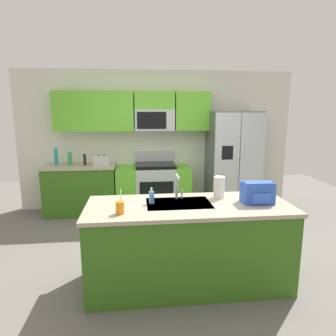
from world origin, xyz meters
TOP-DOWN VIEW (x-y plane):
  - ground_plane at (0.00, 0.00)m, footprint 9.00×9.00m
  - kitchen_wall_unit at (-0.14, 2.08)m, footprint 5.20×0.43m
  - back_counter at (-1.43, 1.80)m, footprint 1.27×0.63m
  - range_oven at (-0.11, 1.80)m, footprint 1.36×0.61m
  - refrigerator at (1.38, 1.73)m, footprint 0.90×0.76m
  - island_counter at (0.12, -0.63)m, footprint 2.15×0.85m
  - toaster at (-1.03, 1.75)m, footprint 0.28×0.16m
  - pepper_mill at (-1.34, 1.80)m, footprint 0.05×0.05m
  - bottle_teal at (-1.84, 1.83)m, footprint 0.06×0.06m
  - bottle_green at (-1.59, 1.80)m, footprint 0.08×0.08m
  - sink_faucet at (0.03, -0.44)m, footprint 0.08×0.21m
  - drink_cup_orange at (-0.58, -0.84)m, footprint 0.08×0.08m
  - soap_dispenser at (-0.26, -0.56)m, footprint 0.06×0.06m
  - paper_towel_roll at (0.50, -0.42)m, footprint 0.12×0.12m
  - backpack at (0.86, -0.66)m, footprint 0.32×0.22m

SIDE VIEW (x-z plane):
  - ground_plane at x=0.00m, z-range 0.00..0.00m
  - range_oven at x=-0.11m, z-range -0.11..0.99m
  - back_counter at x=-1.43m, z-range 0.00..0.90m
  - island_counter at x=0.12m, z-range 0.00..0.90m
  - refrigerator at x=1.38m, z-range 0.00..1.85m
  - drink_cup_orange at x=-0.58m, z-range 0.84..1.08m
  - soap_dispenser at x=-0.26m, z-range 0.88..1.05m
  - toaster at x=-1.03m, z-range 0.90..1.08m
  - pepper_mill at x=-1.34m, z-range 0.90..1.10m
  - backpack at x=0.86m, z-range 0.90..1.13m
  - bottle_green at x=-1.59m, z-range 0.90..1.14m
  - paper_towel_roll at x=0.50m, z-range 0.90..1.14m
  - bottle_teal at x=-1.84m, z-range 0.90..1.20m
  - sink_faucet at x=0.03m, z-range 0.93..1.21m
  - kitchen_wall_unit at x=-0.14m, z-range 0.17..2.77m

